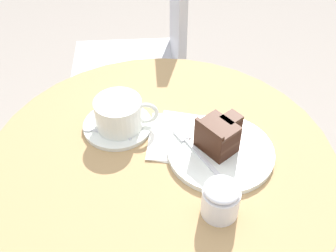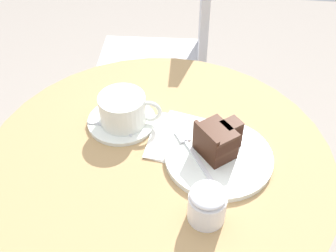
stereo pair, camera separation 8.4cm
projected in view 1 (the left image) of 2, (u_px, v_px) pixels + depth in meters
cafe_table at (162, 196)px, 0.92m from camera, size 0.70×0.70×0.71m
saucer at (118, 125)px, 0.90m from camera, size 0.15×0.15×0.01m
coffee_cup at (120, 113)px, 0.87m from camera, size 0.13×0.10×0.07m
teaspoon at (101, 132)px, 0.88m from camera, size 0.10×0.04×0.00m
cake_plate at (221, 152)px, 0.84m from camera, size 0.21×0.21×0.01m
cake_slice at (220, 135)px, 0.82m from camera, size 0.10×0.09×0.07m
fork at (192, 146)px, 0.84m from camera, size 0.09×0.14×0.00m
napkin at (188, 138)px, 0.87m from camera, size 0.19×0.18×0.00m
cafe_chair at (152, 48)px, 1.42m from camera, size 0.40×0.40×0.94m
sugar_pot at (221, 199)px, 0.72m from camera, size 0.07×0.07×0.07m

